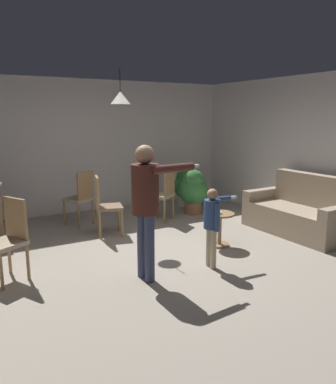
% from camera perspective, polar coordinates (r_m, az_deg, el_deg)
% --- Properties ---
extents(ground, '(7.68, 7.68, 0.00)m').
position_cam_1_polar(ground, '(5.46, -0.87, -9.76)').
color(ground, '#9E9384').
extents(wall_back, '(6.40, 0.10, 2.70)m').
position_cam_1_polar(wall_back, '(8.06, -12.09, 6.73)').
color(wall_back, silver).
rests_on(wall_back, ground).
extents(wall_right, '(0.10, 6.40, 2.70)m').
position_cam_1_polar(wall_right, '(7.23, 21.96, 5.66)').
color(wall_right, silver).
rests_on(wall_right, ground).
extents(couch_floral, '(0.88, 1.81, 1.00)m').
position_cam_1_polar(couch_floral, '(6.84, 19.12, -3.10)').
color(couch_floral, tan).
rests_on(couch_floral, ground).
extents(side_table_by_couch, '(0.44, 0.44, 0.52)m').
position_cam_1_polar(side_table_by_couch, '(5.87, 7.79, -4.97)').
color(side_table_by_couch, '#99754C').
rests_on(side_table_by_couch, ground).
extents(person_adult, '(0.83, 0.48, 1.64)m').
position_cam_1_polar(person_adult, '(4.48, -3.30, -0.85)').
color(person_adult, '#384260').
rests_on(person_adult, ground).
extents(person_child, '(0.57, 0.31, 1.06)m').
position_cam_1_polar(person_child, '(4.96, 6.71, -4.04)').
color(person_child, tan).
rests_on(person_child, ground).
extents(dining_chair_by_counter, '(0.58, 0.58, 1.00)m').
position_cam_1_polar(dining_chair_by_counter, '(7.19, -0.63, -0.03)').
color(dining_chair_by_counter, '#99754C').
rests_on(dining_chair_by_counter, ground).
extents(dining_chair_near_wall, '(0.57, 0.57, 1.00)m').
position_cam_1_polar(dining_chair_near_wall, '(7.04, -12.97, -0.57)').
color(dining_chair_near_wall, '#99754C').
rests_on(dining_chair_near_wall, ground).
extents(dining_chair_centre_back, '(0.57, 0.57, 1.00)m').
position_cam_1_polar(dining_chair_centre_back, '(4.96, -22.83, -6.20)').
color(dining_chair_centre_back, '#99754C').
rests_on(dining_chair_centre_back, ground).
extents(dining_chair_spare, '(0.51, 0.51, 1.00)m').
position_cam_1_polar(dining_chair_spare, '(6.37, -9.51, -1.69)').
color(dining_chair_spare, '#99754C').
rests_on(dining_chair_spare, ground).
extents(potted_plant_corner, '(0.54, 0.54, 0.82)m').
position_cam_1_polar(potted_plant_corner, '(8.43, 2.61, 1.02)').
color(potted_plant_corner, '#B7B2AD').
rests_on(potted_plant_corner, ground).
extents(potted_plant_by_wall, '(0.59, 0.59, 0.91)m').
position_cam_1_polar(potted_plant_by_wall, '(7.70, 3.81, 0.37)').
color(potted_plant_by_wall, brown).
rests_on(potted_plant_by_wall, ground).
extents(spare_remote_on_table, '(0.08, 0.13, 0.04)m').
position_cam_1_polar(spare_remote_on_table, '(5.77, 7.80, -3.07)').
color(spare_remote_on_table, white).
rests_on(spare_remote_on_table, side_table_by_couch).
extents(ceiling_light_pendant, '(0.32, 0.32, 0.55)m').
position_cam_1_polar(ceiling_light_pendant, '(6.21, -7.18, 13.90)').
color(ceiling_light_pendant, silver).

